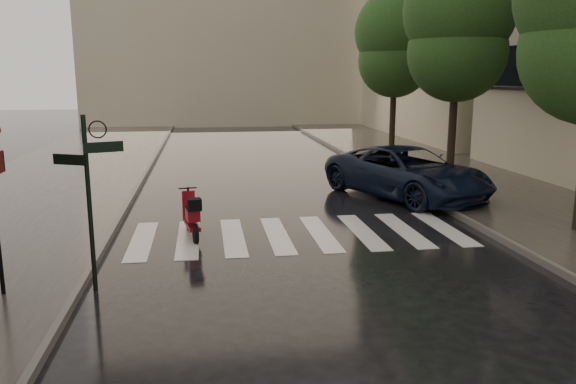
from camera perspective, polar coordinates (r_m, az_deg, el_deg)
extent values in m
plane|color=black|center=(7.81, -13.89, -17.22)|extent=(120.00, 120.00, 0.00)
cube|color=#38332D|center=(19.88, -23.79, 0.07)|extent=(6.00, 60.00, 0.12)
cube|color=#38332D|center=(21.37, 17.89, 1.26)|extent=(5.50, 60.00, 0.12)
cube|color=#595651|center=(19.29, -15.04, 0.39)|extent=(0.12, 60.00, 0.16)
cube|color=#595651|center=(20.29, 10.79, 1.13)|extent=(0.12, 60.00, 0.16)
cube|color=silver|center=(13.42, -14.60, -4.79)|extent=(0.50, 3.20, 0.01)
cube|color=silver|center=(13.35, -10.11, -4.68)|extent=(0.50, 3.20, 0.01)
cube|color=silver|center=(13.36, -5.59, -4.54)|extent=(0.50, 3.20, 0.01)
cube|color=silver|center=(13.44, -1.10, -4.37)|extent=(0.50, 3.20, 0.01)
cube|color=silver|center=(13.61, 3.29, -4.18)|extent=(0.50, 3.20, 0.01)
cube|color=silver|center=(13.86, 7.56, -3.98)|extent=(0.50, 3.20, 0.01)
cube|color=silver|center=(14.18, 11.65, -3.76)|extent=(0.50, 3.20, 0.01)
cube|color=silver|center=(14.57, 15.53, -3.53)|extent=(0.50, 3.20, 0.01)
cylinder|color=black|center=(10.25, -19.52, -1.27)|extent=(0.08, 0.08, 3.10)
cube|color=black|center=(10.02, -18.22, 4.36)|extent=(0.62, 0.26, 0.18)
cube|color=black|center=(10.16, -21.38, 3.09)|extent=(0.56, 0.29, 0.18)
cylinder|color=black|center=(20.78, 16.42, 7.47)|extent=(0.28, 0.28, 4.48)
sphere|color=#183C15|center=(20.74, 16.77, 13.42)|extent=(3.40, 3.40, 3.40)
sphere|color=#183C15|center=(20.84, 17.00, 17.15)|extent=(3.80, 3.80, 3.80)
cylinder|color=black|center=(27.34, 10.62, 8.54)|extent=(0.28, 0.28, 4.37)
sphere|color=#183C15|center=(27.31, 10.79, 12.95)|extent=(3.40, 3.40, 3.40)
sphere|color=#183C15|center=(27.38, 10.90, 15.72)|extent=(3.80, 3.80, 3.80)
sphere|color=#183C15|center=(27.50, 11.00, 18.31)|extent=(2.60, 2.60, 2.60)
cylinder|color=black|center=(12.91, -9.37, -4.19)|extent=(0.16, 0.46, 0.45)
cylinder|color=black|center=(14.05, -10.07, -2.91)|extent=(0.16, 0.46, 0.45)
cube|color=maroon|center=(13.48, -9.76, -3.19)|extent=(0.45, 1.26, 0.09)
cube|color=maroon|center=(13.18, -9.66, -2.25)|extent=(0.36, 0.56, 0.27)
cube|color=maroon|center=(13.81, -10.06, -1.31)|extent=(0.32, 0.16, 0.71)
cylinder|color=black|center=(13.82, -10.17, 0.39)|extent=(0.44, 0.10, 0.03)
cube|color=black|center=(12.77, -9.49, -1.25)|extent=(0.34, 0.33, 0.27)
imported|color=black|center=(17.83, 11.99, 1.95)|extent=(4.70, 6.22, 1.57)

